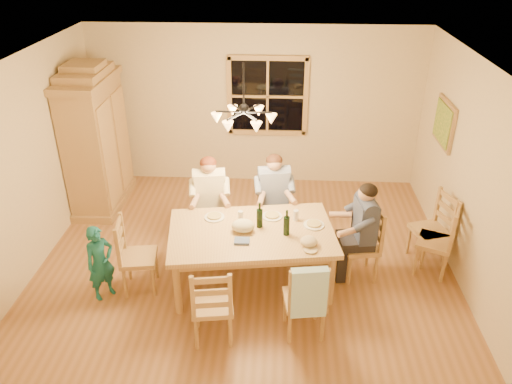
# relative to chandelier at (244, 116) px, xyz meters

# --- Properties ---
(floor) EXTENTS (5.50, 5.50, 0.00)m
(floor) POSITION_rel_chandelier_xyz_m (0.00, 0.00, -2.08)
(floor) COLOR #916034
(floor) RESTS_ON ground
(ceiling) EXTENTS (5.50, 5.00, 0.02)m
(ceiling) POSITION_rel_chandelier_xyz_m (0.00, 0.00, 0.62)
(ceiling) COLOR white
(ceiling) RESTS_ON wall_back
(wall_back) EXTENTS (5.50, 0.02, 2.70)m
(wall_back) POSITION_rel_chandelier_xyz_m (0.00, 2.50, -0.73)
(wall_back) COLOR beige
(wall_back) RESTS_ON floor
(wall_left) EXTENTS (0.02, 5.00, 2.70)m
(wall_left) POSITION_rel_chandelier_xyz_m (-2.75, 0.00, -0.73)
(wall_left) COLOR beige
(wall_left) RESTS_ON floor
(wall_right) EXTENTS (0.02, 5.00, 2.70)m
(wall_right) POSITION_rel_chandelier_xyz_m (2.75, 0.00, -0.73)
(wall_right) COLOR beige
(wall_right) RESTS_ON floor
(window) EXTENTS (1.30, 0.06, 1.30)m
(window) POSITION_rel_chandelier_xyz_m (0.20, 2.47, -0.53)
(window) COLOR black
(window) RESTS_ON wall_back
(painting) EXTENTS (0.06, 0.78, 0.64)m
(painting) POSITION_rel_chandelier_xyz_m (2.71, 1.20, -0.48)
(painting) COLOR olive
(painting) RESTS_ON wall_right
(chandelier) EXTENTS (0.77, 0.68, 0.71)m
(chandelier) POSITION_rel_chandelier_xyz_m (0.00, 0.00, 0.00)
(chandelier) COLOR black
(chandelier) RESTS_ON ceiling
(armoire) EXTENTS (0.66, 1.40, 2.30)m
(armoire) POSITION_rel_chandelier_xyz_m (-2.42, 1.52, -1.02)
(armoire) COLOR olive
(armoire) RESTS_ON floor
(dining_table) EXTENTS (2.15, 1.49, 0.76)m
(dining_table) POSITION_rel_chandelier_xyz_m (0.11, -0.41, -1.41)
(dining_table) COLOR #B27F4F
(dining_table) RESTS_ON floor
(chair_far_left) EXTENTS (0.50, 0.48, 0.99)m
(chair_far_left) POSITION_rel_chandelier_xyz_m (-0.52, 0.45, -1.77)
(chair_far_left) COLOR tan
(chair_far_left) RESTS_ON floor
(chair_far_right) EXTENTS (0.50, 0.48, 0.99)m
(chair_far_right) POSITION_rel_chandelier_xyz_m (0.36, 0.58, -1.77)
(chair_far_right) COLOR tan
(chair_far_right) RESTS_ON floor
(chair_near_left) EXTENTS (0.50, 0.48, 0.99)m
(chair_near_left) POSITION_rel_chandelier_xyz_m (-0.25, -1.42, -1.77)
(chair_near_left) COLOR tan
(chair_near_left) RESTS_ON floor
(chair_near_right) EXTENTS (0.50, 0.48, 0.99)m
(chair_near_right) POSITION_rel_chandelier_xyz_m (0.74, -1.27, -1.77)
(chair_near_right) COLOR tan
(chair_near_right) RESTS_ON floor
(chair_end_left) EXTENTS (0.48, 0.50, 0.99)m
(chair_end_left) POSITION_rel_chandelier_xyz_m (-1.27, -0.61, -1.77)
(chair_end_left) COLOR tan
(chair_end_left) RESTS_ON floor
(chair_end_right) EXTENTS (0.48, 0.50, 0.99)m
(chair_end_right) POSITION_rel_chandelier_xyz_m (1.48, -0.21, -1.77)
(chair_end_right) COLOR tan
(chair_end_right) RESTS_ON floor
(adult_woman) EXTENTS (0.44, 0.47, 0.87)m
(adult_woman) POSITION_rel_chandelier_xyz_m (-0.52, 0.45, -1.24)
(adult_woman) COLOR #F8EBBF
(adult_woman) RESTS_ON floor
(adult_plaid_man) EXTENTS (0.44, 0.47, 0.87)m
(adult_plaid_man) POSITION_rel_chandelier_xyz_m (0.36, 0.58, -1.24)
(adult_plaid_man) COLOR #314687
(adult_plaid_man) RESTS_ON floor
(adult_slate_man) EXTENTS (0.47, 0.44, 0.87)m
(adult_slate_man) POSITION_rel_chandelier_xyz_m (1.48, -0.21, -1.24)
(adult_slate_man) COLOR #3C4360
(adult_slate_man) RESTS_ON floor
(towel) EXTENTS (0.39, 0.15, 0.58)m
(towel) POSITION_rel_chandelier_xyz_m (0.76, -1.46, -1.38)
(towel) COLOR #AFDDEC
(towel) RESTS_ON chair_near_right
(wine_bottle_a) EXTENTS (0.08, 0.08, 0.33)m
(wine_bottle_a) POSITION_rel_chandelier_xyz_m (0.20, -0.31, -1.15)
(wine_bottle_a) COLOR black
(wine_bottle_a) RESTS_ON dining_table
(wine_bottle_b) EXTENTS (0.08, 0.08, 0.33)m
(wine_bottle_b) POSITION_rel_chandelier_xyz_m (0.53, -0.46, -1.15)
(wine_bottle_b) COLOR black
(wine_bottle_b) RESTS_ON dining_table
(plate_woman) EXTENTS (0.26, 0.26, 0.02)m
(plate_woman) POSITION_rel_chandelier_xyz_m (-0.38, -0.13, -1.31)
(plate_woman) COLOR white
(plate_woman) RESTS_ON dining_table
(plate_plaid) EXTENTS (0.26, 0.26, 0.02)m
(plate_plaid) POSITION_rel_chandelier_xyz_m (0.35, -0.07, -1.31)
(plate_plaid) COLOR white
(plate_plaid) RESTS_ON dining_table
(plate_slate) EXTENTS (0.26, 0.26, 0.02)m
(plate_slate) POSITION_rel_chandelier_xyz_m (0.87, -0.25, -1.31)
(plate_slate) COLOR white
(plate_slate) RESTS_ON dining_table
(wine_glass_a) EXTENTS (0.06, 0.06, 0.14)m
(wine_glass_a) POSITION_rel_chandelier_xyz_m (-0.04, -0.19, -1.25)
(wine_glass_a) COLOR silver
(wine_glass_a) RESTS_ON dining_table
(wine_glass_b) EXTENTS (0.06, 0.06, 0.14)m
(wine_glass_b) POSITION_rel_chandelier_xyz_m (0.65, -0.13, -1.25)
(wine_glass_b) COLOR silver
(wine_glass_b) RESTS_ON dining_table
(cap) EXTENTS (0.20, 0.20, 0.11)m
(cap) POSITION_rel_chandelier_xyz_m (0.79, -0.69, -1.26)
(cap) COLOR tan
(cap) RESTS_ON dining_table
(napkin) EXTENTS (0.20, 0.16, 0.03)m
(napkin) POSITION_rel_chandelier_xyz_m (0.01, -0.66, -1.30)
(napkin) COLOR #526396
(napkin) RESTS_ON dining_table
(cloth_bundle) EXTENTS (0.28, 0.22, 0.15)m
(cloth_bundle) POSITION_rel_chandelier_xyz_m (0.01, -0.42, -1.24)
(cloth_bundle) COLOR beige
(cloth_bundle) RESTS_ON dining_table
(child) EXTENTS (0.41, 0.42, 0.98)m
(child) POSITION_rel_chandelier_xyz_m (-1.68, -0.79, -1.59)
(child) COLOR #1A6C75
(child) RESTS_ON floor
(chair_spare_front) EXTENTS (0.54, 0.55, 0.99)m
(chair_spare_front) POSITION_rel_chandelier_xyz_m (2.45, 0.19, -1.77)
(chair_spare_front) COLOR tan
(chair_spare_front) RESTS_ON floor
(chair_spare_back) EXTENTS (0.56, 0.57, 0.99)m
(chair_spare_back) POSITION_rel_chandelier_xyz_m (2.45, -0.07, -1.77)
(chair_spare_back) COLOR tan
(chair_spare_back) RESTS_ON floor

